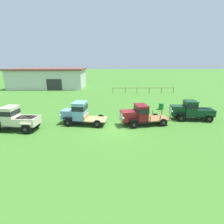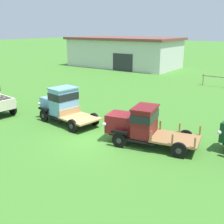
# 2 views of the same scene
# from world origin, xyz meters

# --- Properties ---
(ground_plane) EXTENTS (240.00, 240.00, 0.00)m
(ground_plane) POSITION_xyz_m (0.00, 0.00, 0.00)
(ground_plane) COLOR #3D7528
(farm_shed) EXTENTS (16.83, 9.11, 4.47)m
(farm_shed) POSITION_xyz_m (-14.82, 26.50, 2.26)
(farm_shed) COLOR silver
(farm_shed) RESTS_ON ground
(vintage_truck_second_in_line) EXTENTS (4.73, 2.49, 2.28)m
(vintage_truck_second_in_line) POSITION_xyz_m (-3.67, 1.47, 1.18)
(vintage_truck_second_in_line) COLOR black
(vintage_truck_second_in_line) RESTS_ON ground
(vintage_truck_midrow_center) EXTENTS (5.08, 2.66, 2.05)m
(vintage_truck_midrow_center) POSITION_xyz_m (2.26, 1.10, 1.07)
(vintage_truck_midrow_center) COLOR black
(vintage_truck_midrow_center) RESTS_ON ground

